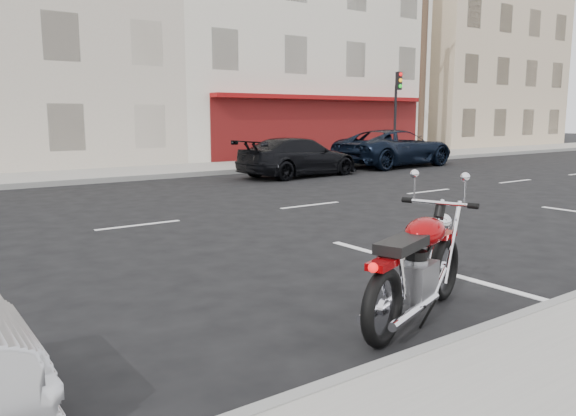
{
  "coord_description": "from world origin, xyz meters",
  "views": [
    {
      "loc": [
        -5.69,
        -9.78,
        1.98
      ],
      "look_at": [
        -1.48,
        -3.97,
        0.8
      ],
      "focal_mm": 35.0,
      "sensor_mm": 36.0,
      "label": 1
    }
  ],
  "objects_px": {
    "utility_pole": "(423,57)",
    "motorcycle": "(446,254)",
    "car_far": "(299,157)",
    "fire_hydrant": "(369,149)",
    "traffic_light": "(397,103)",
    "suv_far": "(395,148)"
  },
  "relations": [
    {
      "from": "traffic_light",
      "to": "motorcycle",
      "type": "bearing_deg",
      "value": -135.04
    },
    {
      "from": "utility_pole",
      "to": "motorcycle",
      "type": "bearing_deg",
      "value": -138.24
    },
    {
      "from": "fire_hydrant",
      "to": "car_far",
      "type": "xyz_separation_m",
      "value": [
        -6.53,
        -3.45,
        0.11
      ]
    },
    {
      "from": "motorcycle",
      "to": "fire_hydrant",
      "type": "bearing_deg",
      "value": 29.06
    },
    {
      "from": "suv_far",
      "to": "utility_pole",
      "type": "bearing_deg",
      "value": -63.11
    },
    {
      "from": "utility_pole",
      "to": "motorcycle",
      "type": "relative_size",
      "value": 4.2
    },
    {
      "from": "suv_far",
      "to": "car_far",
      "type": "bearing_deg",
      "value": 94.65
    },
    {
      "from": "traffic_light",
      "to": "motorcycle",
      "type": "distance_m",
      "value": 20.39
    },
    {
      "from": "traffic_light",
      "to": "utility_pole",
      "type": "bearing_deg",
      "value": 7.61
    },
    {
      "from": "utility_pole",
      "to": "motorcycle",
      "type": "xyz_separation_m",
      "value": [
        -16.35,
        -14.6,
        -4.23
      ]
    },
    {
      "from": "motorcycle",
      "to": "suv_far",
      "type": "xyz_separation_m",
      "value": [
        11.67,
        11.84,
        0.22
      ]
    },
    {
      "from": "traffic_light",
      "to": "suv_far",
      "type": "bearing_deg",
      "value": -137.02
    },
    {
      "from": "utility_pole",
      "to": "fire_hydrant",
      "type": "bearing_deg",
      "value": -178.36
    },
    {
      "from": "motorcycle",
      "to": "car_far",
      "type": "distance_m",
      "value": 12.73
    },
    {
      "from": "utility_pole",
      "to": "suv_far",
      "type": "bearing_deg",
      "value": -149.43
    },
    {
      "from": "utility_pole",
      "to": "fire_hydrant",
      "type": "relative_size",
      "value": 12.5
    },
    {
      "from": "motorcycle",
      "to": "suv_far",
      "type": "height_order",
      "value": "suv_far"
    },
    {
      "from": "utility_pole",
      "to": "fire_hydrant",
      "type": "distance_m",
      "value": 5.48
    },
    {
      "from": "fire_hydrant",
      "to": "car_far",
      "type": "distance_m",
      "value": 7.39
    },
    {
      "from": "utility_pole",
      "to": "traffic_light",
      "type": "bearing_deg",
      "value": -172.39
    },
    {
      "from": "traffic_light",
      "to": "fire_hydrant",
      "type": "distance_m",
      "value": 2.53
    },
    {
      "from": "utility_pole",
      "to": "fire_hydrant",
      "type": "xyz_separation_m",
      "value": [
        -3.5,
        -0.1,
        -4.21
      ]
    }
  ]
}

